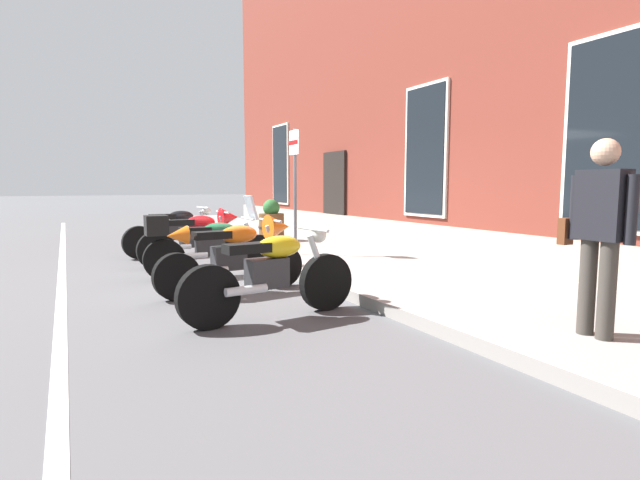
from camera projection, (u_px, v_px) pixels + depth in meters
name	position (u px, v px, depth m)	size (l,w,h in m)	color
ground_plane	(277.00, 272.00, 8.29)	(140.00, 140.00, 0.00)	#4C4C4F
sidewalk	(356.00, 261.00, 8.99)	(27.52, 3.12, 0.14)	gray
lane_stripe	(61.00, 290.00, 6.84)	(27.52, 0.12, 0.01)	silver
brick_pub_facade	(555.00, 31.00, 10.75)	(21.52, 7.00, 9.56)	maroon
motorcycle_black_naked	(178.00, 232.00, 10.11)	(0.62, 2.14, 1.00)	black
motorcycle_red_sport	(200.00, 235.00, 8.87)	(0.62, 2.04, 1.04)	black
motorcycle_green_touring	(206.00, 243.00, 7.81)	(0.62, 2.15, 1.28)	black
motorcycle_orange_sport	(238.00, 251.00, 6.67)	(0.62, 2.12, 1.04)	black
motorcycle_yellow_naked	(273.00, 275.00, 5.34)	(0.62, 2.08, 0.97)	black
pedestrian_dark_jacket	(600.00, 227.00, 4.20)	(0.66, 0.23, 1.69)	#38332D
parking_sign	(295.00, 174.00, 9.19)	(0.36, 0.07, 2.34)	#4C4C51
barrel_planter	(271.00, 223.00, 11.72)	(0.63, 0.63, 0.98)	brown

